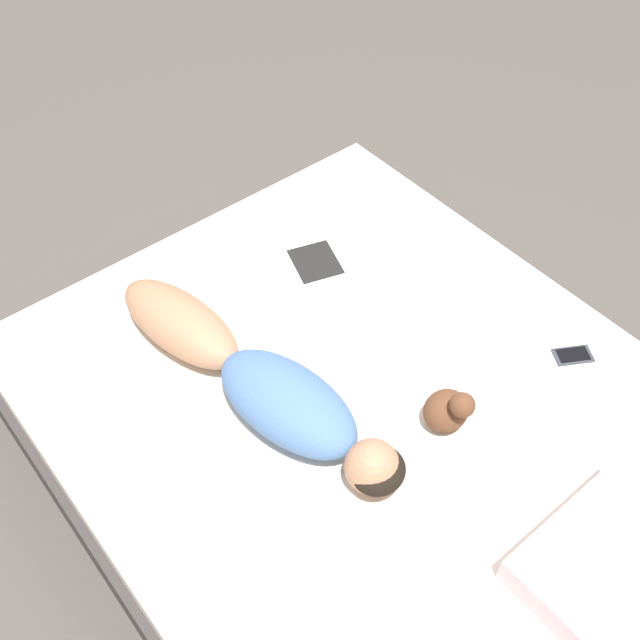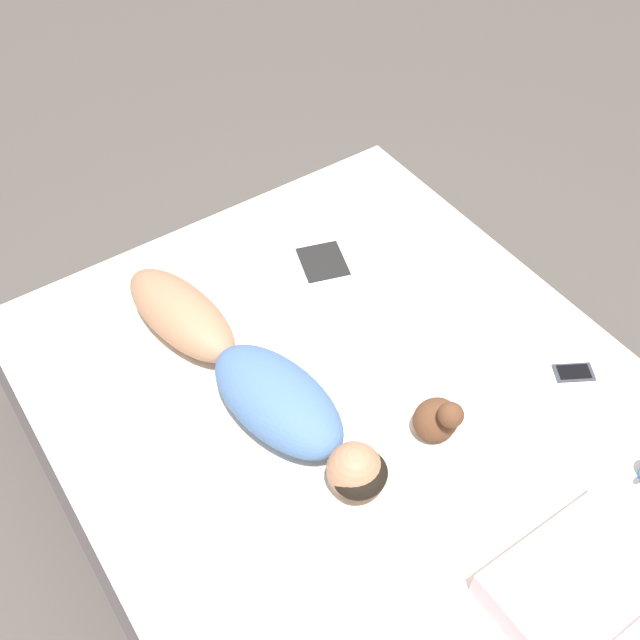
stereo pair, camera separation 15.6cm
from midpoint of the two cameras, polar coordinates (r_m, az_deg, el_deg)
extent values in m
plane|color=#4C4742|center=(3.04, 3.58, -11.51)|extent=(12.00, 12.00, 0.00)
cube|color=#383333|center=(2.89, 3.75, -9.73)|extent=(1.98, 2.28, 0.36)
cube|color=silver|center=(2.67, 4.02, -6.84)|extent=(1.92, 2.22, 0.15)
ellipsoid|color=#A37556|center=(2.76, -8.97, 0.41)|extent=(0.32, 0.59, 0.18)
ellipsoid|color=#476B9E|center=(2.48, -1.48, -6.16)|extent=(0.37, 0.60, 0.19)
ellipsoid|color=black|center=(2.34, 4.99, -11.67)|extent=(0.21, 0.20, 0.10)
sphere|color=#A37556|center=(2.35, 4.58, -11.39)|extent=(0.18, 0.18, 0.18)
cube|color=white|center=(3.10, 6.49, 5.32)|extent=(0.35, 0.37, 0.01)
cube|color=white|center=(3.03, 1.69, 4.37)|extent=(0.35, 0.37, 0.01)
cube|color=black|center=(3.03, 1.69, 4.43)|extent=(0.23, 0.25, 0.00)
cube|color=#333842|center=(2.83, 20.27, -3.83)|extent=(0.16, 0.14, 0.01)
cube|color=black|center=(2.83, 20.30, -3.77)|extent=(0.13, 0.11, 0.00)
ellipsoid|color=brown|center=(2.51, 10.60, -7.50)|extent=(0.16, 0.14, 0.14)
sphere|color=brown|center=(2.42, 11.78, -7.16)|extent=(0.08, 0.08, 0.08)
cube|color=beige|center=(2.37, 20.99, -18.11)|extent=(0.51, 0.33, 0.11)
camera|label=1|loc=(0.08, -88.38, 1.84)|focal=42.00mm
camera|label=2|loc=(0.08, 91.62, -1.84)|focal=42.00mm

